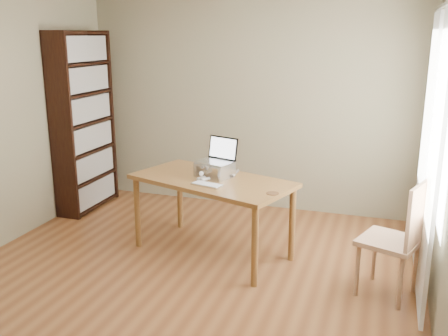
% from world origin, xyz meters
% --- Properties ---
extents(room, '(4.04, 4.54, 2.64)m').
position_xyz_m(room, '(0.03, 0.01, 1.30)').
color(room, brown).
rests_on(room, ground).
extents(bookshelf, '(0.30, 0.90, 2.10)m').
position_xyz_m(bookshelf, '(-1.83, 1.55, 1.05)').
color(bookshelf, black).
rests_on(bookshelf, ground).
extents(curtains, '(0.03, 1.90, 2.25)m').
position_xyz_m(curtains, '(1.92, 0.80, 1.17)').
color(curtains, white).
rests_on(curtains, ground).
extents(desk, '(1.66, 1.18, 0.75)m').
position_xyz_m(desk, '(0.06, 0.76, 0.66)').
color(desk, brown).
rests_on(desk, ground).
extents(laptop_stand, '(0.32, 0.25, 0.13)m').
position_xyz_m(laptop_stand, '(0.06, 0.84, 0.83)').
color(laptop_stand, silver).
rests_on(laptop_stand, desk).
extents(laptop, '(0.38, 0.36, 0.23)m').
position_xyz_m(laptop, '(0.06, 0.90, 0.94)').
color(laptop, silver).
rests_on(laptop, laptop_stand).
extents(keyboard, '(0.30, 0.18, 0.02)m').
position_xyz_m(keyboard, '(0.09, 0.54, 0.76)').
color(keyboard, silver).
rests_on(keyboard, desk).
extents(coaster, '(0.11, 0.11, 0.01)m').
position_xyz_m(coaster, '(0.70, 0.50, 0.75)').
color(coaster, '#58311E').
rests_on(coaster, desk).
extents(cat, '(0.24, 0.48, 0.15)m').
position_xyz_m(cat, '(0.07, 0.87, 0.81)').
color(cat, '#443C35').
rests_on(cat, desk).
extents(chair, '(0.56, 0.55, 0.97)m').
position_xyz_m(chair, '(1.75, 0.46, 0.53)').
color(chair, tan).
rests_on(chair, ground).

